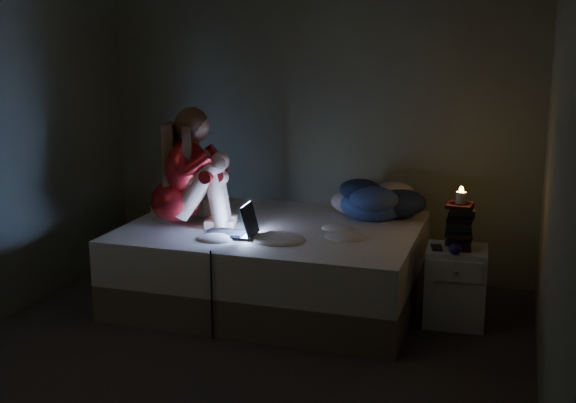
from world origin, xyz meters
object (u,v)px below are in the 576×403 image
at_px(bed, 273,263).
at_px(laptop, 229,219).
at_px(nightstand, 455,286).
at_px(woman, 174,167).
at_px(phone, 436,247).
at_px(candle, 461,193).

distance_m(bed, laptop, 0.59).
relative_size(bed, nightstand, 3.92).
relative_size(woman, laptop, 2.52).
relative_size(nightstand, phone, 3.88).
relative_size(candle, phone, 0.57).
xyz_separation_m(nightstand, candle, (0.01, 0.01, 0.66)).
bearing_deg(bed, candle, -1.80).
bearing_deg(woman, bed, 3.71).
bearing_deg(phone, candle, 10.95).
bearing_deg(woman, candle, -8.72).
bearing_deg(laptop, phone, 7.04).
relative_size(bed, candle, 26.62).
height_order(woman, nightstand, woman).
bearing_deg(bed, laptop, -119.44).
bearing_deg(nightstand, woman, -178.40).
bearing_deg(phone, woman, 175.51).
distance_m(woman, candle, 2.05).
bearing_deg(bed, nightstand, -2.17).
xyz_separation_m(woman, phone, (1.90, 0.12, -0.48)).
height_order(laptop, phone, laptop).
height_order(laptop, candle, candle).
distance_m(woman, nightstand, 2.18).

